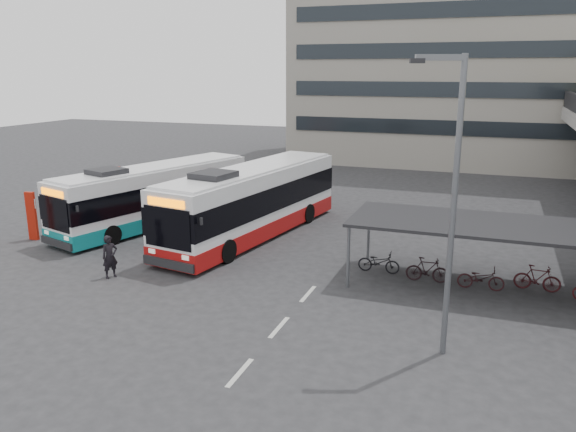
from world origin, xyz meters
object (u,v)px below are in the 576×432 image
(bus_teal, at_px, (155,196))
(pedestrian, at_px, (110,257))
(lamp_post, at_px, (451,192))
(bus_main, at_px, (253,202))

(bus_teal, relative_size, pedestrian, 6.79)
(bus_teal, height_order, lamp_post, lamp_post)
(bus_teal, bearing_deg, lamp_post, -13.91)
(pedestrian, xyz_separation_m, lamp_post, (13.00, -1.86, 3.97))
(bus_main, bearing_deg, lamp_post, -33.51)
(bus_teal, distance_m, lamp_post, 18.61)
(lamp_post, bearing_deg, bus_main, 117.31)
(bus_main, xyz_separation_m, bus_teal, (-5.73, 0.12, -0.14))
(bus_main, distance_m, pedestrian, 8.02)
(bus_main, bearing_deg, bus_teal, -171.97)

